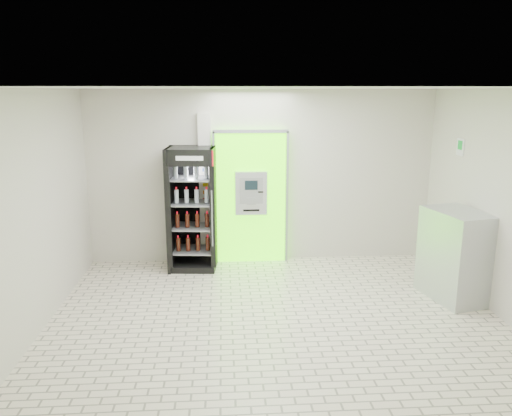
{
  "coord_description": "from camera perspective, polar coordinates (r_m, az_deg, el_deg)",
  "views": [
    {
      "loc": [
        -0.67,
        -6.07,
        2.97
      ],
      "look_at": [
        -0.19,
        1.2,
        1.25
      ],
      "focal_mm": 35.0,
      "sensor_mm": 36.0,
      "label": 1
    }
  ],
  "objects": [
    {
      "name": "beverage_cooler",
      "position": [
        8.47,
        -7.27,
        -0.33
      ],
      "size": [
        0.83,
        0.77,
        2.07
      ],
      "rotation": [
        0.0,
        0.0,
        -0.09
      ],
      "color": "black",
      "rests_on": "ground"
    },
    {
      "name": "atm_assembly",
      "position": [
        8.68,
        -0.6,
        1.33
      ],
      "size": [
        1.3,
        0.24,
        2.33
      ],
      "color": "#4CF304",
      "rests_on": "ground"
    },
    {
      "name": "pillar",
      "position": [
        8.68,
        -5.77,
        2.14
      ],
      "size": [
        0.22,
        0.11,
        2.6
      ],
      "color": "silver",
      "rests_on": "ground"
    },
    {
      "name": "exit_sign",
      "position": [
        8.36,
        22.34,
        6.47
      ],
      "size": [
        0.02,
        0.22,
        0.26
      ],
      "color": "white",
      "rests_on": "room_shell"
    },
    {
      "name": "ground",
      "position": [
        6.79,
        2.32,
        -12.68
      ],
      "size": [
        6.0,
        6.0,
        0.0
      ],
      "primitive_type": "plane",
      "color": "beige",
      "rests_on": "ground"
    },
    {
      "name": "room_shell",
      "position": [
        6.21,
        2.47,
        2.79
      ],
      "size": [
        6.0,
        6.0,
        6.0
      ],
      "color": "beige",
      "rests_on": "ground"
    },
    {
      "name": "steel_cabinet",
      "position": [
        7.78,
        21.87,
        -5.03
      ],
      "size": [
        0.86,
        1.1,
        1.31
      ],
      "rotation": [
        0.0,
        0.0,
        0.22
      ],
      "color": "#B3B6BB",
      "rests_on": "ground"
    }
  ]
}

